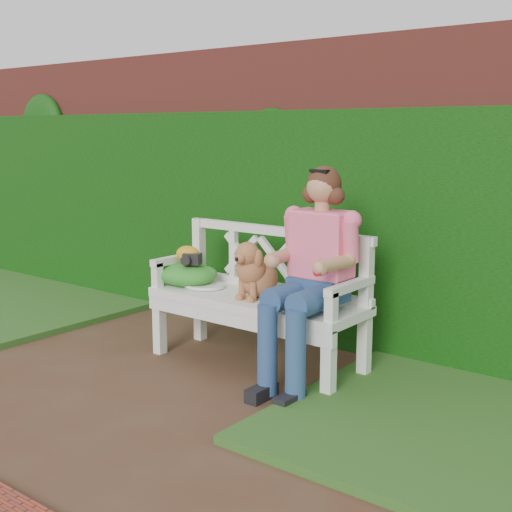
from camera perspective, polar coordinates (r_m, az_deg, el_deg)
The scene contains 11 objects.
ground at distance 4.38m, azimuth -13.66°, elevation -10.68°, with size 60.00×60.00×0.00m, color #492A1C.
brick_wall at distance 5.49m, azimuth 1.62°, elevation 5.65°, with size 10.00×0.30×2.20m, color brown.
ivy_hedge at distance 5.34m, azimuth 0.20°, elevation 2.83°, with size 10.00×0.18×1.70m, color #15540F.
grass_left at distance 6.77m, azimuth -20.36°, elevation -3.31°, with size 2.60×2.00×0.05m, color #1D4515.
garden_bench at distance 4.58m, azimuth 0.00°, elevation -6.29°, with size 1.58×0.60×0.48m, color white, non-canonical shape.
seated_woman at distance 4.18m, azimuth 5.09°, elevation -2.15°, with size 0.55×0.73×1.30m, color #F44279, non-canonical shape.
dog at distance 4.44m, azimuth 0.03°, elevation -1.05°, with size 0.26×0.35×0.39m, color #B48C40, non-canonical shape.
tennis_racket at distance 4.80m, azimuth -4.60°, elevation -2.39°, with size 0.60×0.25×0.03m, color #EAEECE, non-canonical shape.
green_bag at distance 4.86m, azimuth -5.87°, elevation -1.47°, with size 0.46×0.36×0.16m, color green, non-canonical shape.
camera_item at distance 4.77m, azimuth -5.33°, elevation -0.24°, with size 0.12×0.09×0.08m, color black.
baseball_glove at distance 4.85m, azimuth -5.69°, elevation 0.16°, with size 0.19×0.14×0.12m, color #C68A1B.
Camera 1 is at (3.25, -2.50, 1.56)m, focal length 48.00 mm.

